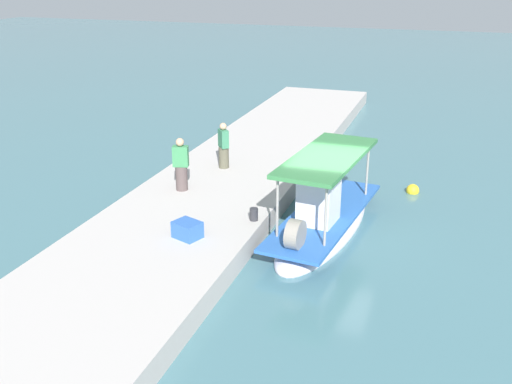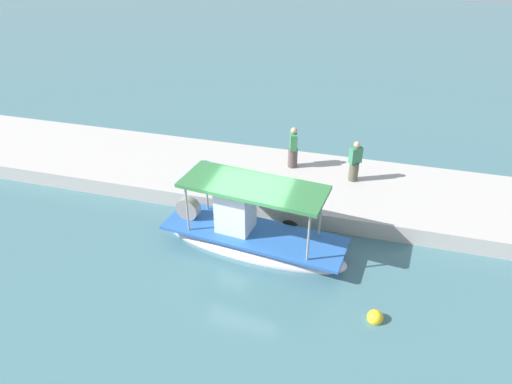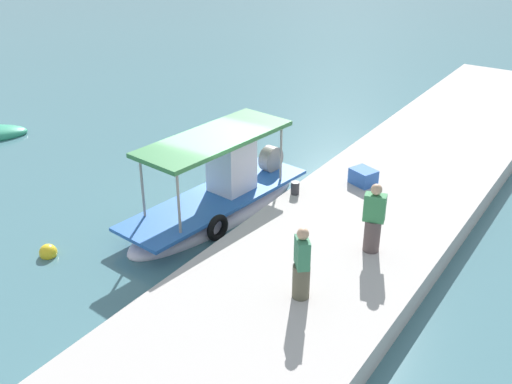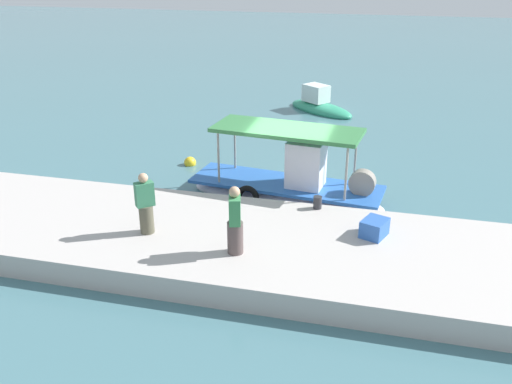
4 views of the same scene
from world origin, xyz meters
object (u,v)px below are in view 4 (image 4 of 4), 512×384
object	(u,v)px
marker_buoy	(190,163)
mooring_bollard	(318,202)
cargo_crate	(374,228)
fisherman_near_bollard	(235,223)
moored_boat_near	(320,107)
main_fishing_boat	(289,187)
fisherman_by_crate	(145,206)

from	to	relation	value
marker_buoy	mooring_bollard	bearing A→B (deg)	-36.94
cargo_crate	mooring_bollard	bearing A→B (deg)	141.53
mooring_bollard	cargo_crate	distance (m)	2.11
fisherman_near_bollard	moored_boat_near	distance (m)	15.98
marker_buoy	moored_boat_near	xyz separation A→B (m)	(3.66, 8.89, 0.14)
fisherman_near_bollard	mooring_bollard	world-z (taller)	fisherman_near_bollard
main_fishing_boat	mooring_bollard	xyz separation A→B (m)	(1.15, -1.78, 0.38)
marker_buoy	moored_boat_near	bearing A→B (deg)	67.61
fisherman_near_bollard	cargo_crate	world-z (taller)	fisherman_near_bollard
marker_buoy	moored_boat_near	size ratio (longest dim) A/B	0.11
fisherman_near_bollard	moored_boat_near	world-z (taller)	fisherman_near_bollard
fisherman_near_bollard	mooring_bollard	bearing A→B (deg)	62.42
main_fishing_boat	mooring_bollard	distance (m)	2.15
fisherman_near_bollard	marker_buoy	world-z (taller)	fisherman_near_bollard
fisherman_near_bollard	marker_buoy	size ratio (longest dim) A/B	3.88
fisherman_near_bollard	cargo_crate	size ratio (longest dim) A/B	2.49
fisherman_by_crate	moored_boat_near	bearing A→B (deg)	81.25
main_fishing_boat	fisherman_near_bollard	xyz separation A→B (m)	(-0.42, -4.78, 0.99)
main_fishing_boat	fisherman_near_bollard	distance (m)	4.90
fisherman_near_bollard	fisherman_by_crate	bearing A→B (deg)	169.49
fisherman_by_crate	marker_buoy	world-z (taller)	fisherman_by_crate
marker_buoy	cargo_crate	bearing A→B (deg)	-37.31
main_fishing_boat	marker_buoy	bearing A→B (deg)	151.84
fisherman_near_bollard	cargo_crate	distance (m)	3.68
cargo_crate	moored_boat_near	distance (m)	14.65
mooring_bollard	moored_boat_near	bearing A→B (deg)	97.51
main_fishing_boat	fisherman_by_crate	size ratio (longest dim) A/B	3.96
main_fishing_boat	fisherman_near_bollard	size ratio (longest dim) A/B	3.76
fisherman_near_bollard	moored_boat_near	size ratio (longest dim) A/B	0.43
cargo_crate	moored_boat_near	xyz separation A→B (m)	(-3.36, 14.24, -0.63)
fisherman_near_bollard	marker_buoy	bearing A→B (deg)	118.36
moored_boat_near	main_fishing_boat	bearing A→B (deg)	-87.15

